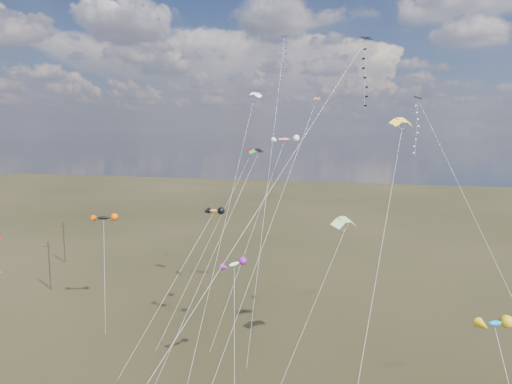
% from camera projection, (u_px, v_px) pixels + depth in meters
% --- Properties ---
extents(utility_pole_near, '(1.40, 0.20, 8.00)m').
position_uv_depth(utility_pole_near, '(49.00, 265.00, 74.13)').
color(utility_pole_near, black).
rests_on(utility_pole_near, ground).
extents(utility_pole_far, '(1.40, 0.20, 8.00)m').
position_uv_depth(utility_pole_far, '(64.00, 242.00, 89.57)').
color(utility_pole_far, black).
rests_on(utility_pole_far, ground).
extents(diamond_black_high, '(18.35, 23.37, 33.84)m').
position_uv_depth(diamond_black_high, '(349.00, 96.00, 38.34)').
color(diamond_black_high, black).
rests_on(diamond_black_high, ground).
extents(diamond_navy_tall, '(1.06, 21.88, 39.31)m').
position_uv_depth(diamond_navy_tall, '(282.00, 73.00, 63.67)').
color(diamond_navy_tall, '#081247').
rests_on(diamond_navy_tall, ground).
extents(diamond_black_mid, '(7.83, 15.32, 23.73)m').
position_uv_depth(diamond_black_mid, '(231.00, 213.00, 50.54)').
color(diamond_black_mid, black).
rests_on(diamond_black_mid, ground).
extents(diamond_navy_right, '(12.96, 18.52, 29.39)m').
position_uv_depth(diamond_navy_right, '(424.00, 141.00, 46.96)').
color(diamond_navy_right, '#090847').
rests_on(diamond_navy_right, ground).
extents(diamond_orange_center, '(7.15, 26.43, 30.15)m').
position_uv_depth(diamond_orange_center, '(284.00, 188.00, 52.64)').
color(diamond_orange_center, orange).
rests_on(diamond_orange_center, ground).
extents(parafoil_yellow, '(5.58, 22.42, 27.42)m').
position_uv_depth(parafoil_yellow, '(402.00, 122.00, 43.67)').
color(parafoil_yellow, yellow).
rests_on(parafoil_yellow, ground).
extents(parafoil_blue_white, '(2.57, 22.89, 31.46)m').
position_uv_depth(parafoil_blue_white, '(253.00, 95.00, 62.74)').
color(parafoil_blue_white, blue).
rests_on(parafoil_blue_white, ground).
extents(parafoil_striped, '(7.30, 12.09, 17.28)m').
position_uv_depth(parafoil_striped, '(344.00, 220.00, 47.98)').
color(parafoil_striped, yellow).
rests_on(parafoil_striped, ground).
extents(parafoil_tricolor, '(8.06, 18.28, 23.64)m').
position_uv_depth(parafoil_tricolor, '(250.00, 151.00, 65.06)').
color(parafoil_tricolor, gold).
rests_on(parafoil_tricolor, ground).
extents(novelty_black_orange, '(5.90, 8.06, 14.26)m').
position_uv_depth(novelty_black_orange, '(104.00, 218.00, 63.90)').
color(novelty_black_orange, black).
rests_on(novelty_black_orange, ground).
extents(novelty_orange_black, '(7.73, 12.86, 16.71)m').
position_uv_depth(novelty_orange_black, '(213.00, 212.00, 55.11)').
color(novelty_orange_black, orange).
rests_on(novelty_orange_black, ground).
extents(novelty_white_purple, '(3.32, 8.67, 13.07)m').
position_uv_depth(novelty_white_purple, '(234.00, 265.00, 45.39)').
color(novelty_white_purple, white).
rests_on(novelty_white_purple, ground).
extents(novelty_redwhite_stripe, '(7.42, 16.81, 25.17)m').
position_uv_depth(novelty_redwhite_stripe, '(284.00, 140.00, 64.11)').
color(novelty_redwhite_stripe, red).
rests_on(novelty_redwhite_stripe, ground).
extents(novelty_blue_yellow, '(3.73, 9.01, 13.73)m').
position_uv_depth(novelty_blue_yellow, '(495.00, 324.00, 29.92)').
color(novelty_blue_yellow, '#1472BF').
rests_on(novelty_blue_yellow, ground).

